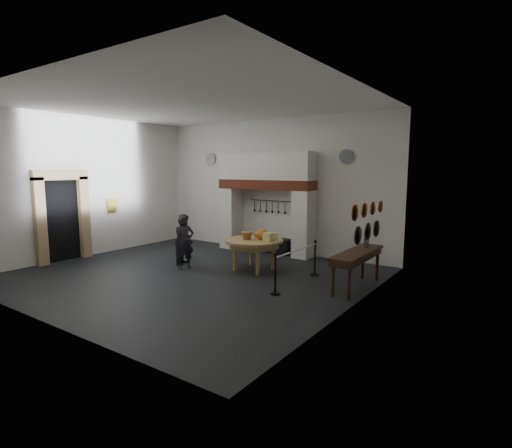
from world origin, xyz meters
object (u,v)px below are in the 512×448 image
Objects in this scene: iron_range at (267,244)px; visitor_far at (185,239)px; work_table at (254,241)px; side_table at (357,253)px; visitor_near at (185,242)px; barrier_post_near at (275,275)px; barrier_post_far at (315,259)px.

visitor_far reaches higher than iron_range.
side_table is (3.01, -0.04, 0.03)m from work_table.
visitor_far is (-1.03, -2.90, 0.50)m from iron_range.
side_table is at bearing -54.53° from visitor_near.
visitor_near is at bearing -100.88° from iron_range.
barrier_post_far is at bearing 90.00° from barrier_post_near.
iron_range is at bearing 150.26° from side_table.
barrier_post_near is (1.66, -1.53, -0.39)m from work_table.
iron_range is 1.26× the size of visitor_far.
iron_range is 1.24× the size of visitor_near.
visitor_far is at bearing -109.64° from iron_range.
barrier_post_far is (3.38, 1.46, -0.32)m from visitor_near.
side_table is at bearing -20.56° from barrier_post_far.
barrier_post_near is at bearing -90.00° from barrier_post_far.
work_table is 1.82× the size of barrier_post_far.
barrier_post_far is at bearing 15.81° from work_table.
work_table is 2.21m from visitor_far.
barrier_post_far reaches higher than iron_range.
work_table reaches higher than iron_range.
visitor_near reaches higher than barrier_post_near.
work_table is 1.77m from barrier_post_far.
visitor_near is 4.83m from side_table.
work_table is at bearing -64.62° from iron_range.
visitor_near reaches higher than barrier_post_far.
barrier_post_far is (1.66, 0.47, -0.39)m from work_table.
work_table is at bearing -36.09° from visitor_near.
barrier_post_far reaches higher than work_table.
visitor_far is at bearing -164.50° from work_table.
side_table is at bearing -0.70° from work_table.
visitor_far is 0.68× the size of side_table.
visitor_near reaches higher than side_table.
side_table is at bearing 47.93° from barrier_post_near.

